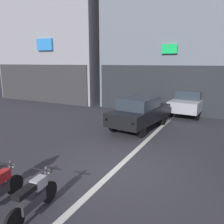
% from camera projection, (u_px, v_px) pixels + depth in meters
% --- Properties ---
extents(ground_plane, '(120.00, 120.00, 0.00)m').
position_uv_depth(ground_plane, '(116.00, 169.00, 7.39)').
color(ground_plane, '#333338').
extents(lane_centre_line, '(0.20, 18.00, 0.01)m').
position_uv_depth(lane_centre_line, '(163.00, 125.00, 12.61)').
color(lane_centre_line, silver).
rests_on(lane_centre_line, ground).
extents(building_corner_left, '(10.13, 9.71, 17.09)m').
position_uv_depth(building_corner_left, '(71.00, 9.00, 22.37)').
color(building_corner_left, '#9E9EA3').
rests_on(building_corner_left, ground).
extents(car_black_crossing_near, '(2.23, 4.28, 1.64)m').
position_uv_depth(car_black_crossing_near, '(140.00, 112.00, 11.78)').
color(car_black_crossing_near, black).
rests_on(car_black_crossing_near, ground).
extents(car_silver_down_street, '(2.06, 4.22, 1.64)m').
position_uv_depth(car_silver_down_street, '(190.00, 101.00, 14.96)').
color(car_silver_down_street, black).
rests_on(car_silver_down_street, ground).
extents(motorcycle_silver_row_left_mid, '(0.55, 1.67, 0.98)m').
position_uv_depth(motorcycle_silver_row_left_mid, '(34.00, 197.00, 5.09)').
color(motorcycle_silver_row_left_mid, black).
rests_on(motorcycle_silver_row_left_mid, ground).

